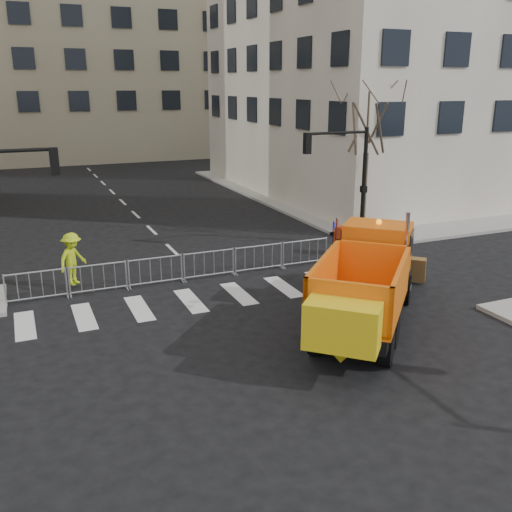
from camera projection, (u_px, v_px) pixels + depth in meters
name	position (u px, v px, depth m)	size (l,w,h in m)	color
ground	(289.00, 363.00, 15.43)	(120.00, 120.00, 0.00)	black
sidewalk_back	(195.00, 270.00, 22.89)	(64.00, 5.00, 0.15)	gray
building_far	(63.00, 36.00, 57.73)	(30.00, 18.00, 24.00)	tan
traffic_light_right	(364.00, 187.00, 26.22)	(0.18, 0.18, 5.40)	black
crowd_barriers	(183.00, 267.00, 21.68)	(12.60, 0.60, 1.10)	#9EA0A5
street_tree	(366.00, 161.00, 27.07)	(3.00, 3.00, 7.50)	#382B21
plow_truck	(366.00, 281.00, 17.15)	(7.88, 8.17, 3.48)	black
cop_a	(395.00, 256.00, 22.15)	(0.60, 0.39, 1.64)	black
cop_b	(363.00, 260.00, 21.20)	(0.95, 0.74, 1.96)	black
cop_c	(347.00, 257.00, 21.64)	(1.12, 0.47, 1.91)	black
worker	(73.00, 259.00, 20.79)	(1.26, 0.72, 1.95)	#B8D419
newspaper_box	(341.00, 239.00, 25.15)	(0.45, 0.40, 1.10)	#A9280D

